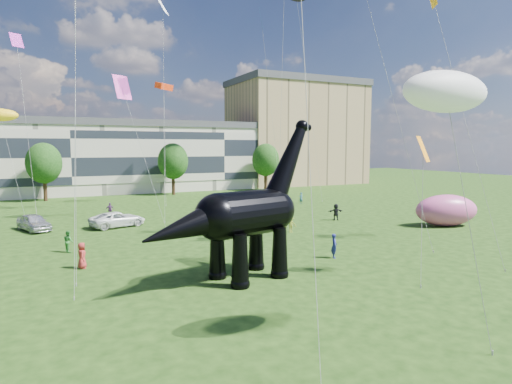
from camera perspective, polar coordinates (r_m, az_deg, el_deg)
name	(u,v)px	position (r m, az deg, el deg)	size (l,w,h in m)	color
ground	(285,298)	(24.23, 3.90, -13.91)	(220.00, 220.00, 0.00)	#16330C
terrace_row	(70,160)	(81.84, -23.59, 3.94)	(78.00, 11.00, 12.00)	beige
apartment_block	(296,135)	(99.13, 5.37, 7.59)	(28.00, 18.00, 22.00)	tan
tree_mid_left	(44,160)	(72.77, -26.46, 3.85)	(5.20, 5.20, 9.44)	#382314
tree_mid_right	(173,158)	(75.30, -11.02, 4.42)	(5.20, 5.20, 9.44)	#382314
tree_far_right	(266,157)	(81.80, 1.29, 4.65)	(5.20, 5.20, 9.44)	#382314
dinosaur_sculpture	(241,217)	(26.46, -1.95, -3.32)	(12.83, 5.05, 10.49)	black
car_silver	(34,222)	(47.73, -27.51, -3.61)	(1.97, 4.90, 1.67)	silver
car_grey	(113,220)	(46.64, -18.55, -3.59)	(1.52, 4.37, 1.44)	gray
car_white	(118,219)	(46.66, -17.94, -3.49)	(2.59, 5.63, 1.56)	white
car_dark	(247,217)	(46.32, -1.18, -3.35)	(1.98, 4.88, 1.42)	#595960
gazebo_near	(229,204)	(49.06, -3.58, -1.57)	(4.52, 4.52, 2.53)	white
gazebo_far	(262,194)	(60.27, 0.83, -0.22)	(3.66, 3.66, 2.41)	silver
inflatable_pink	(446,210)	(48.99, 24.03, -2.24)	(6.62, 3.31, 3.31)	#D75398
visitors	(184,225)	(40.99, -9.60, -4.42)	(52.23, 28.00, 1.88)	#AB2C2A
kites	(55,49)	(41.82, -25.22, 16.82)	(63.36, 53.40, 28.62)	#EE0F3D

